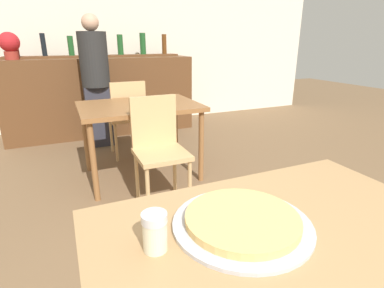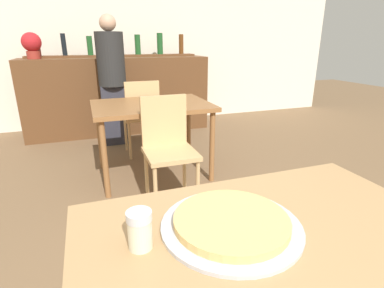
{
  "view_description": "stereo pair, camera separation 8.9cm",
  "coord_description": "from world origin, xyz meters",
  "px_view_note": "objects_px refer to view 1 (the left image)",
  "views": [
    {
      "loc": [
        -0.55,
        -0.59,
        1.31
      ],
      "look_at": [
        -0.05,
        0.55,
        0.88
      ],
      "focal_mm": 28.0,
      "sensor_mm": 36.0,
      "label": 1
    },
    {
      "loc": [
        -0.47,
        -0.62,
        1.31
      ],
      "look_at": [
        -0.05,
        0.55,
        0.88
      ],
      "focal_mm": 28.0,
      "sensor_mm": 36.0,
      "label": 2
    }
  ],
  "objects_px": {
    "chair_far_side_front": "(158,144)",
    "person_standing": "(96,78)",
    "chair_far_side_back": "(128,114)",
    "cheese_shaker": "(155,231)",
    "pizza_tray": "(242,221)",
    "potted_plant": "(10,44)"
  },
  "relations": [
    {
      "from": "chair_far_side_front",
      "to": "person_standing",
      "type": "height_order",
      "value": "person_standing"
    },
    {
      "from": "chair_far_side_back",
      "to": "person_standing",
      "type": "relative_size",
      "value": 0.55
    },
    {
      "from": "chair_far_side_back",
      "to": "cheese_shaker",
      "type": "bearing_deg",
      "value": 79.76
    },
    {
      "from": "pizza_tray",
      "to": "potted_plant",
      "type": "distance_m",
      "value": 3.95
    },
    {
      "from": "cheese_shaker",
      "to": "chair_far_side_front",
      "type": "bearing_deg",
      "value": 72.52
    },
    {
      "from": "chair_far_side_back",
      "to": "person_standing",
      "type": "bearing_deg",
      "value": -66.37
    },
    {
      "from": "chair_far_side_back",
      "to": "potted_plant",
      "type": "distance_m",
      "value": 1.77
    },
    {
      "from": "chair_far_side_front",
      "to": "pizza_tray",
      "type": "bearing_deg",
      "value": -98.03
    },
    {
      "from": "person_standing",
      "to": "cheese_shaker",
      "type": "bearing_deg",
      "value": -94.2
    },
    {
      "from": "cheese_shaker",
      "to": "person_standing",
      "type": "bearing_deg",
      "value": 85.8
    },
    {
      "from": "potted_plant",
      "to": "person_standing",
      "type": "bearing_deg",
      "value": -29.93
    },
    {
      "from": "person_standing",
      "to": "potted_plant",
      "type": "xyz_separation_m",
      "value": [
        -0.92,
        0.53,
        0.4
      ]
    },
    {
      "from": "chair_far_side_front",
      "to": "pizza_tray",
      "type": "distance_m",
      "value": 1.59
    },
    {
      "from": "potted_plant",
      "to": "chair_far_side_back",
      "type": "bearing_deg",
      "value": -43.21
    },
    {
      "from": "person_standing",
      "to": "potted_plant",
      "type": "relative_size",
      "value": 4.92
    },
    {
      "from": "chair_far_side_back",
      "to": "cheese_shaker",
      "type": "relative_size",
      "value": 8.21
    },
    {
      "from": "chair_far_side_back",
      "to": "potted_plant",
      "type": "relative_size",
      "value": 2.72
    },
    {
      "from": "cheese_shaker",
      "to": "person_standing",
      "type": "relative_size",
      "value": 0.07
    },
    {
      "from": "chair_far_side_front",
      "to": "cheese_shaker",
      "type": "bearing_deg",
      "value": -107.48
    },
    {
      "from": "chair_far_side_front",
      "to": "chair_far_side_back",
      "type": "height_order",
      "value": "same"
    },
    {
      "from": "chair_far_side_front",
      "to": "potted_plant",
      "type": "bearing_deg",
      "value": 117.43
    },
    {
      "from": "pizza_tray",
      "to": "person_standing",
      "type": "distance_m",
      "value": 3.28
    }
  ]
}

